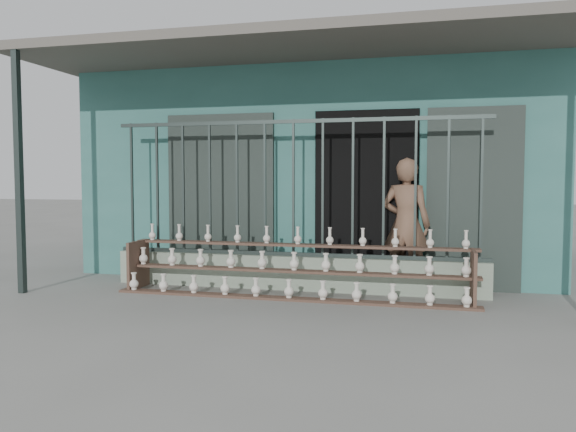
# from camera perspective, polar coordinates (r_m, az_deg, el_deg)

# --- Properties ---
(ground) EXTENTS (60.00, 60.00, 0.00)m
(ground) POSITION_cam_1_polar(r_m,az_deg,el_deg) (6.30, -2.21, -9.70)
(ground) COLOR slate
(workshop_building) EXTENTS (7.40, 6.60, 3.21)m
(workshop_building) POSITION_cam_1_polar(r_m,az_deg,el_deg) (10.26, 4.37, 4.60)
(workshop_building) COLOR #326A63
(workshop_building) RESTS_ON ground
(parapet_wall) EXTENTS (5.00, 0.20, 0.45)m
(parapet_wall) POSITION_cam_1_polar(r_m,az_deg,el_deg) (7.49, 0.55, -5.78)
(parapet_wall) COLOR #8D9F88
(parapet_wall) RESTS_ON ground
(security_fence) EXTENTS (5.00, 0.04, 1.80)m
(security_fence) POSITION_cam_1_polar(r_m,az_deg,el_deg) (7.38, 0.56, 2.85)
(security_fence) COLOR #283330
(security_fence) RESTS_ON parapet_wall
(shelf_rack) EXTENTS (4.50, 0.68, 0.85)m
(shelf_rack) POSITION_cam_1_polar(r_m,az_deg,el_deg) (7.05, 0.55, -5.28)
(shelf_rack) COLOR brown
(shelf_rack) RESTS_ON ground
(elderly_woman) EXTENTS (0.71, 0.55, 1.74)m
(elderly_woman) POSITION_cam_1_polar(r_m,az_deg,el_deg) (7.54, 11.91, -0.84)
(elderly_woman) COLOR brown
(elderly_woman) RESTS_ON ground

